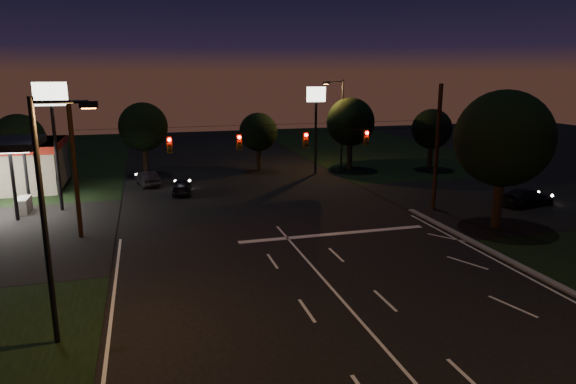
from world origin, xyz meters
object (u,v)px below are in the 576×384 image
object	(u,v)px
car_oncoming_a	(182,186)
car_oncoming_b	(148,178)
utility_pole_right	(433,210)
car_cross	(527,197)
tree_right_near	(502,139)

from	to	relation	value
car_oncoming_a	car_oncoming_b	distance (m)	4.90
utility_pole_right	car_cross	xyz separation A→B (m)	(7.33, -0.90, 0.65)
tree_right_near	car_oncoming_b	distance (m)	28.97
car_cross	car_oncoming_a	bearing A→B (deg)	55.79
tree_right_near	car_oncoming_b	bearing A→B (deg)	138.69
utility_pole_right	tree_right_near	world-z (taller)	tree_right_near
tree_right_near	car_oncoming_a	world-z (taller)	tree_right_near
car_oncoming_a	utility_pole_right	bearing A→B (deg)	156.59
tree_right_near	car_cross	xyz separation A→B (m)	(5.80, 3.93, -5.03)
utility_pole_right	car_cross	bearing A→B (deg)	-7.03
utility_pole_right	car_oncoming_b	bearing A→B (deg)	144.87
car_oncoming_a	car_cross	size ratio (longest dim) A/B	0.83
utility_pole_right	tree_right_near	distance (m)	7.61
car_oncoming_a	car_oncoming_b	bearing A→B (deg)	-51.02
car_oncoming_b	tree_right_near	bearing A→B (deg)	127.68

